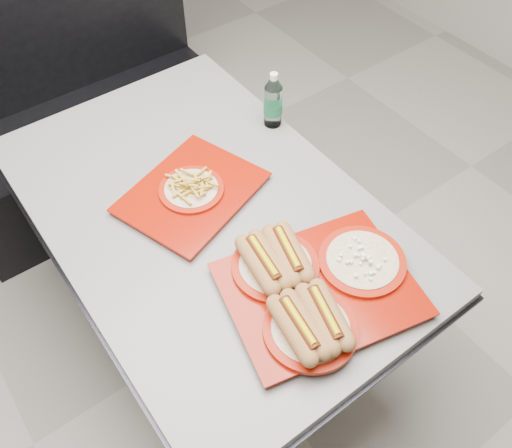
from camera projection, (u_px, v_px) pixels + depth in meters
ground at (219, 327)px, 2.25m from camera, size 6.00×6.00×0.00m
diner_table at (209, 241)px, 1.79m from camera, size 0.92×1.42×0.75m
booth_bench at (82, 114)px, 2.50m from camera, size 1.30×0.57×1.35m
tray_near at (312, 287)px, 1.44m from camera, size 0.57×0.49×0.11m
tray_far at (192, 191)px, 1.68m from camera, size 0.50×0.44×0.08m
water_bottle at (273, 103)px, 1.85m from camera, size 0.07×0.07×0.21m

